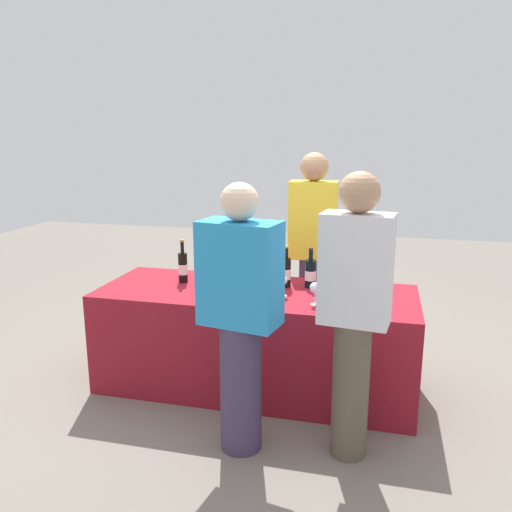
{
  "coord_description": "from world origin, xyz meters",
  "views": [
    {
      "loc": [
        0.83,
        -3.37,
        1.79
      ],
      "look_at": [
        0.0,
        0.0,
        0.97
      ],
      "focal_mm": 36.24,
      "sensor_mm": 36.0,
      "label": 1
    }
  ],
  "objects_px": {
    "wine_bottle_6": "(310,273)",
    "guest_1": "(354,308)",
    "guest_0": "(240,314)",
    "wine_bottle_2": "(221,269)",
    "wine_glass_0": "(205,281)",
    "wine_glass_3": "(283,281)",
    "wine_bottle_4": "(272,271)",
    "wine_bottle_3": "(261,268)",
    "wine_glass_5": "(350,285)",
    "wine_glass_2": "(261,282)",
    "wine_bottle_5": "(286,272)",
    "wine_bottle_0": "(183,267)",
    "wine_bottle_7": "(361,279)",
    "wine_bottle_1": "(213,264)",
    "wine_glass_4": "(315,288)",
    "server_pouring": "(312,247)",
    "wine_glass_1": "(226,279)"
  },
  "relations": [
    {
      "from": "wine_bottle_6",
      "to": "guest_1",
      "type": "distance_m",
      "value": 0.92
    },
    {
      "from": "wine_bottle_6",
      "to": "guest_0",
      "type": "relative_size",
      "value": 0.19
    },
    {
      "from": "wine_bottle_2",
      "to": "guest_1",
      "type": "xyz_separation_m",
      "value": [
        1.0,
        -0.79,
        0.04
      ]
    },
    {
      "from": "wine_glass_0",
      "to": "wine_glass_3",
      "type": "bearing_deg",
      "value": 12.83
    },
    {
      "from": "wine_bottle_4",
      "to": "wine_bottle_3",
      "type": "bearing_deg",
      "value": 158.9
    },
    {
      "from": "wine_glass_5",
      "to": "guest_0",
      "type": "height_order",
      "value": "guest_0"
    },
    {
      "from": "wine_bottle_3",
      "to": "wine_bottle_6",
      "type": "relative_size",
      "value": 1.15
    },
    {
      "from": "wine_bottle_3",
      "to": "wine_glass_5",
      "type": "xyz_separation_m",
      "value": [
        0.66,
        -0.27,
        -0.01
      ]
    },
    {
      "from": "wine_glass_2",
      "to": "wine_bottle_5",
      "type": "bearing_deg",
      "value": 61.61
    },
    {
      "from": "wine_bottle_0",
      "to": "wine_bottle_6",
      "type": "bearing_deg",
      "value": 5.44
    },
    {
      "from": "wine_bottle_7",
      "to": "guest_1",
      "type": "distance_m",
      "value": 0.79
    },
    {
      "from": "wine_bottle_1",
      "to": "wine_bottle_4",
      "type": "distance_m",
      "value": 0.47
    },
    {
      "from": "wine_bottle_4",
      "to": "wine_bottle_7",
      "type": "relative_size",
      "value": 1.08
    },
    {
      "from": "wine_glass_0",
      "to": "wine_glass_3",
      "type": "xyz_separation_m",
      "value": [
        0.52,
        0.12,
        0.0
      ]
    },
    {
      "from": "wine_bottle_0",
      "to": "wine_bottle_1",
      "type": "relative_size",
      "value": 1.0
    },
    {
      "from": "wine_bottle_0",
      "to": "wine_bottle_5",
      "type": "xyz_separation_m",
      "value": [
        0.76,
        0.06,
        -0.0
      ]
    },
    {
      "from": "wine_bottle_5",
      "to": "wine_bottle_7",
      "type": "bearing_deg",
      "value": -3.7
    },
    {
      "from": "wine_glass_4",
      "to": "guest_1",
      "type": "height_order",
      "value": "guest_1"
    },
    {
      "from": "wine_bottle_3",
      "to": "guest_0",
      "type": "relative_size",
      "value": 0.21
    },
    {
      "from": "wine_glass_3",
      "to": "wine_glass_5",
      "type": "relative_size",
      "value": 0.96
    },
    {
      "from": "wine_bottle_1",
      "to": "wine_bottle_4",
      "type": "bearing_deg",
      "value": -7.07
    },
    {
      "from": "wine_bottle_1",
      "to": "wine_bottle_3",
      "type": "bearing_deg",
      "value": -3.53
    },
    {
      "from": "wine_bottle_1",
      "to": "wine_bottle_5",
      "type": "xyz_separation_m",
      "value": [
        0.57,
        -0.07,
        -0.0
      ]
    },
    {
      "from": "wine_bottle_0",
      "to": "wine_bottle_2",
      "type": "bearing_deg",
      "value": 4.97
    },
    {
      "from": "wine_bottle_0",
      "to": "wine_bottle_7",
      "type": "xyz_separation_m",
      "value": [
        1.29,
        0.02,
        -0.01
      ]
    },
    {
      "from": "wine_bottle_5",
      "to": "wine_glass_4",
      "type": "xyz_separation_m",
      "value": [
        0.25,
        -0.35,
        -0.0
      ]
    },
    {
      "from": "wine_glass_2",
      "to": "wine_glass_5",
      "type": "xyz_separation_m",
      "value": [
        0.59,
        0.01,
        0.01
      ]
    },
    {
      "from": "wine_bottle_6",
      "to": "wine_glass_3",
      "type": "distance_m",
      "value": 0.29
    },
    {
      "from": "wine_bottle_2",
      "to": "wine_bottle_7",
      "type": "height_order",
      "value": "wine_bottle_2"
    },
    {
      "from": "wine_glass_5",
      "to": "server_pouring",
      "type": "distance_m",
      "value": 0.84
    },
    {
      "from": "wine_glass_4",
      "to": "wine_glass_3",
      "type": "bearing_deg",
      "value": 151.2
    },
    {
      "from": "wine_bottle_7",
      "to": "wine_glass_3",
      "type": "xyz_separation_m",
      "value": [
        -0.51,
        -0.18,
        0.0
      ]
    },
    {
      "from": "wine_bottle_4",
      "to": "guest_0",
      "type": "relative_size",
      "value": 0.2
    },
    {
      "from": "wine_bottle_1",
      "to": "wine_glass_1",
      "type": "height_order",
      "value": "wine_bottle_1"
    },
    {
      "from": "wine_glass_2",
      "to": "wine_glass_4",
      "type": "xyz_separation_m",
      "value": [
        0.38,
        -0.11,
        0.01
      ]
    },
    {
      "from": "wine_glass_3",
      "to": "wine_glass_4",
      "type": "distance_m",
      "value": 0.27
    },
    {
      "from": "wine_glass_2",
      "to": "server_pouring",
      "type": "xyz_separation_m",
      "value": [
        0.24,
        0.77,
        0.09
      ]
    },
    {
      "from": "wine_bottle_2",
      "to": "wine_bottle_6",
      "type": "relative_size",
      "value": 1.09
    },
    {
      "from": "wine_bottle_5",
      "to": "wine_glass_0",
      "type": "distance_m",
      "value": 0.6
    },
    {
      "from": "wine_bottle_2",
      "to": "server_pouring",
      "type": "height_order",
      "value": "server_pouring"
    },
    {
      "from": "wine_bottle_6",
      "to": "wine_glass_5",
      "type": "xyz_separation_m",
      "value": [
        0.29,
        -0.25,
        0.0
      ]
    },
    {
      "from": "wine_bottle_7",
      "to": "server_pouring",
      "type": "height_order",
      "value": "server_pouring"
    },
    {
      "from": "wine_bottle_6",
      "to": "server_pouring",
      "type": "height_order",
      "value": "server_pouring"
    },
    {
      "from": "wine_bottle_1",
      "to": "wine_glass_4",
      "type": "xyz_separation_m",
      "value": [
        0.83,
        -0.41,
        -0.01
      ]
    },
    {
      "from": "wine_bottle_4",
      "to": "wine_bottle_5",
      "type": "height_order",
      "value": "wine_bottle_4"
    },
    {
      "from": "wine_bottle_1",
      "to": "guest_1",
      "type": "bearing_deg",
      "value": -38.94
    },
    {
      "from": "wine_bottle_1",
      "to": "wine_glass_0",
      "type": "xyz_separation_m",
      "value": [
        0.07,
        -0.4,
        -0.01
      ]
    },
    {
      "from": "wine_bottle_2",
      "to": "wine_glass_1",
      "type": "relative_size",
      "value": 2.36
    },
    {
      "from": "wine_bottle_3",
      "to": "wine_glass_4",
      "type": "bearing_deg",
      "value": -41.07
    },
    {
      "from": "guest_1",
      "to": "wine_glass_0",
      "type": "bearing_deg",
      "value": 161.92
    }
  ]
}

